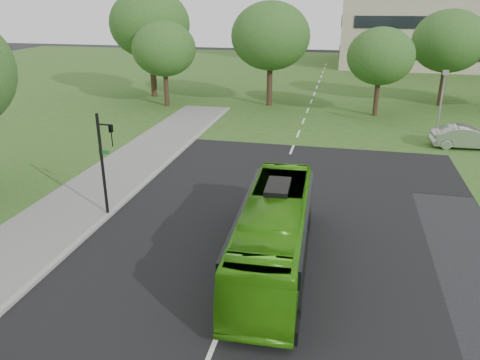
{
  "coord_description": "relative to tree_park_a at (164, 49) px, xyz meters",
  "views": [
    {
      "loc": [
        3.16,
        -15.92,
        9.48
      ],
      "look_at": [
        -1.27,
        3.79,
        1.6
      ],
      "focal_mm": 35.0,
      "sensor_mm": 36.0,
      "label": 1
    }
  ],
  "objects": [
    {
      "name": "ground",
      "position": [
        13.1,
        -25.09,
        -5.2
      ],
      "size": [
        160.0,
        160.0,
        0.0
      ],
      "primitive_type": "plane",
      "color": "black",
      "rests_on": "ground"
    },
    {
      "name": "camera_pole",
      "position": [
        23.1,
        -5.09,
        -2.15
      ],
      "size": [
        0.46,
        0.41,
        4.72
      ],
      "rotation": [
        0.0,
        0.0,
        0.23
      ],
      "color": "gray",
      "rests_on": "ground"
    },
    {
      "name": "street_surfaces",
      "position": [
        12.72,
        -2.34,
        -5.17
      ],
      "size": [
        120.0,
        120.0,
        0.15
      ],
      "color": "black",
      "rests_on": "ground"
    },
    {
      "name": "sedan",
      "position": [
        24.47,
        -8.09,
        -4.44
      ],
      "size": [
        4.68,
        1.89,
        1.51
      ],
      "primitive_type": "imported",
      "rotation": [
        0.0,
        0.0,
        1.64
      ],
      "color": "#B3B4B8",
      "rests_on": "ground"
    },
    {
      "name": "tree_park_d",
      "position": [
        25.04,
        5.69,
        0.65
      ],
      "size": [
        6.53,
        6.53,
        8.64
      ],
      "color": "black",
      "rests_on": "ground"
    },
    {
      "name": "tree_park_b",
      "position": [
        9.34,
        2.32,
        1.09
      ],
      "size": [
        7.11,
        7.11,
        9.32
      ],
      "color": "black",
      "rests_on": "ground"
    },
    {
      "name": "tree_park_c",
      "position": [
        18.91,
        0.29,
        -0.22
      ],
      "size": [
        5.53,
        5.53,
        7.34
      ],
      "color": "black",
      "rests_on": "ground"
    },
    {
      "name": "tree_park_a",
      "position": [
        0.0,
        0.0,
        0.0
      ],
      "size": [
        5.76,
        5.76,
        7.66
      ],
      "color": "black",
      "rests_on": "ground"
    },
    {
      "name": "tree_park_f",
      "position": [
        -2.95,
        4.1,
        1.91
      ],
      "size": [
        7.82,
        7.82,
        10.45
      ],
      "color": "black",
      "rests_on": "ground"
    },
    {
      "name": "bus",
      "position": [
        14.1,
        -25.68,
        -3.84
      ],
      "size": [
        2.63,
        9.83,
        2.72
      ],
      "primitive_type": "imported",
      "rotation": [
        0.0,
        0.0,
        0.04
      ],
      "color": "#399310",
      "rests_on": "ground"
    },
    {
      "name": "traffic_light",
      "position": [
        6.05,
        -23.09,
        -2.34
      ],
      "size": [
        0.78,
        0.22,
        4.86
      ],
      "rotation": [
        0.0,
        0.0,
        -0.22
      ],
      "color": "black",
      "rests_on": "ground"
    }
  ]
}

